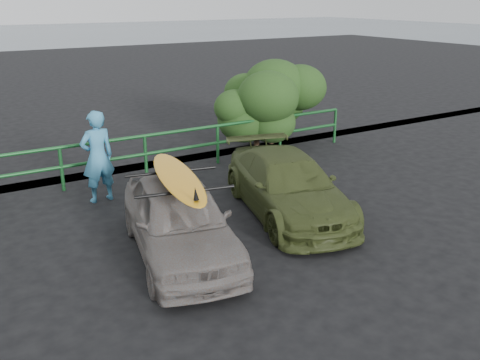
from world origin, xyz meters
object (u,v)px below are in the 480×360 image
object	(u,v)px
sedan	(179,219)
man	(97,157)
guardrail	(105,162)
olive_vehicle	(288,185)
surfboard	(178,177)

from	to	relation	value
sedan	man	world-z (taller)	man
guardrail	sedan	size ratio (longest dim) A/B	3.68
sedan	olive_vehicle	bearing A→B (deg)	23.97
olive_vehicle	surfboard	size ratio (longest dim) A/B	1.43
guardrail	olive_vehicle	distance (m)	4.49
man	surfboard	distance (m)	3.25
olive_vehicle	man	bearing A→B (deg)	152.80
olive_vehicle	man	world-z (taller)	man
guardrail	sedan	xyz separation A→B (m)	(-0.12, -4.26, 0.13)
man	guardrail	bearing A→B (deg)	-119.53
guardrail	olive_vehicle	xyz separation A→B (m)	(2.51, -3.73, 0.08)
olive_vehicle	man	xyz separation A→B (m)	(-2.98, 2.67, 0.39)
olive_vehicle	surfboard	distance (m)	2.80
olive_vehicle	sedan	bearing A→B (deg)	-153.94
sedan	surfboard	distance (m)	0.74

